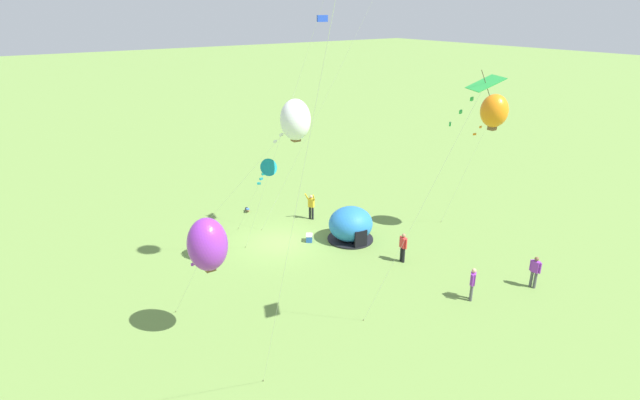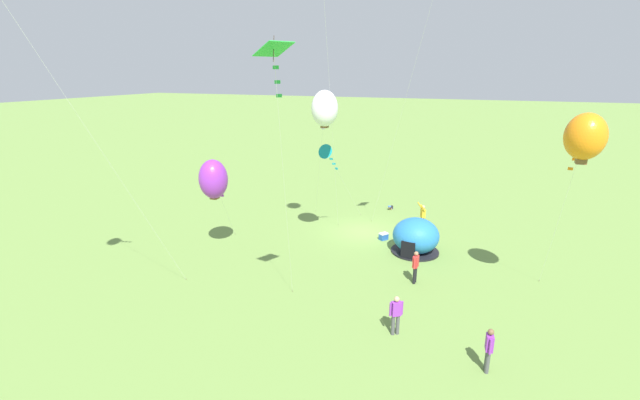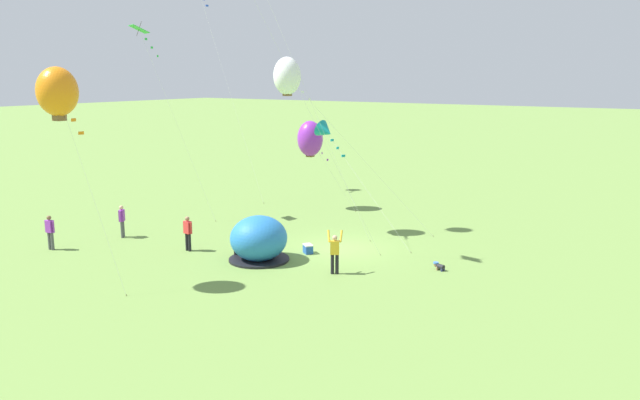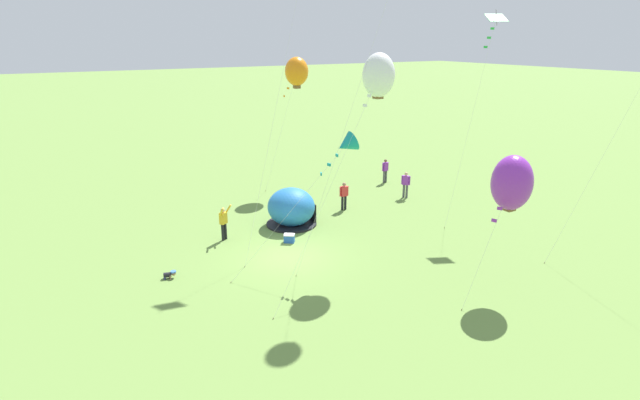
# 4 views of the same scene
# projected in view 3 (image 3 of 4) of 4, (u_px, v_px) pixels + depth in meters

# --- Properties ---
(ground_plane) EXTENTS (300.00, 300.00, 0.00)m
(ground_plane) POSITION_uv_depth(u_px,v_px,m) (340.00, 248.00, 30.85)
(ground_plane) COLOR olive
(popup_tent) EXTENTS (2.81, 2.81, 2.10)m
(popup_tent) POSITION_uv_depth(u_px,v_px,m) (259.00, 239.00, 28.70)
(popup_tent) COLOR #2672BF
(popup_tent) RESTS_ON ground
(cooler_box) EXTENTS (0.61, 0.64, 0.44)m
(cooler_box) POSITION_uv_depth(u_px,v_px,m) (308.00, 249.00, 29.99)
(cooler_box) COLOR #2659B2
(cooler_box) RESTS_ON ground
(toddler_crawling) EXTENTS (0.34, 0.55, 0.32)m
(toddler_crawling) POSITION_uv_depth(u_px,v_px,m) (439.00, 266.00, 27.41)
(toddler_crawling) COLOR black
(toddler_crawling) RESTS_ON ground
(person_arms_raised) EXTENTS (0.65, 0.72, 1.89)m
(person_arms_raised) POSITION_uv_depth(u_px,v_px,m) (335.00, 251.00, 26.73)
(person_arms_raised) COLOR black
(person_arms_raised) RESTS_ON ground
(person_near_tent) EXTENTS (0.50, 0.42, 1.72)m
(person_near_tent) POSITION_uv_depth(u_px,v_px,m) (122.00, 220.00, 32.79)
(person_near_tent) COLOR #4C4C51
(person_near_tent) RESTS_ON ground
(person_with_toddler) EXTENTS (0.29, 0.59, 1.72)m
(person_with_toddler) POSITION_uv_depth(u_px,v_px,m) (50.00, 231.00, 30.45)
(person_with_toddler) COLOR #4C4C51
(person_with_toddler) RESTS_ON ground
(person_far_back) EXTENTS (0.28, 0.59, 1.72)m
(person_far_back) POSITION_uv_depth(u_px,v_px,m) (188.00, 232.00, 30.26)
(person_far_back) COLOR black
(person_far_back) RESTS_ON ground
(kite_green) EXTENTS (2.10, 4.69, 11.41)m
(kite_green) POSITION_uv_depth(u_px,v_px,m) (142.00, 34.00, 35.35)
(kite_green) COLOR silver
(kite_green) RESTS_ON ground
(kite_white) EXTENTS (4.15, 7.75, 9.37)m
(kite_white) POSITION_uv_depth(u_px,v_px,m) (287.00, 76.00, 32.41)
(kite_white) COLOR silver
(kite_white) RESTS_ON ground
(kite_purple) EXTENTS (1.62, 3.75, 5.62)m
(kite_purple) POSITION_uv_depth(u_px,v_px,m) (310.00, 139.00, 39.22)
(kite_purple) COLOR silver
(kite_purple) RESTS_ON ground
(kite_teal) EXTENTS (1.20, 5.92, 6.14)m
(kite_teal) POSITION_uv_depth(u_px,v_px,m) (326.00, 131.00, 32.34)
(kite_teal) COLOR silver
(kite_teal) RESTS_ON ground
(kite_orange) EXTENTS (1.56, 3.52, 8.76)m
(kite_orange) POSITION_uv_depth(u_px,v_px,m) (57.00, 92.00, 23.82)
(kite_orange) COLOR silver
(kite_orange) RESTS_ON ground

